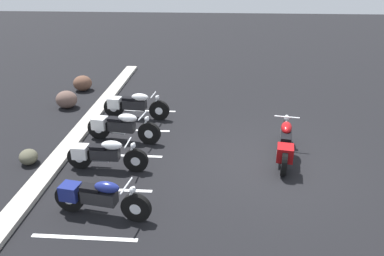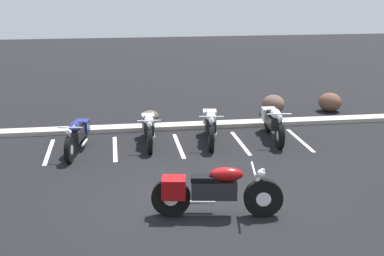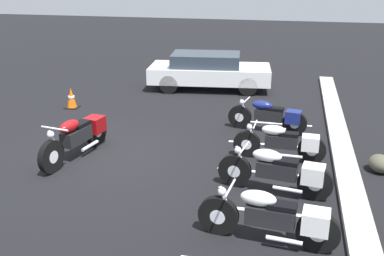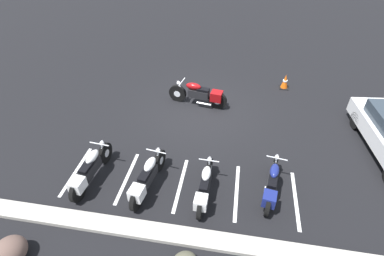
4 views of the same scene
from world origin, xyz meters
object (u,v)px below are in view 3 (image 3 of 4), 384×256
landscape_rock_1 (380,164)px  traffic_cone (71,98)px  parked_bike_1 (284,142)px  parked_bike_0 (271,116)px  parked_bike_3 (274,217)px  parked_bike_2 (280,171)px  car_white (209,70)px  motorcycle_maroon_featured (78,135)px

landscape_rock_1 → traffic_cone: 9.16m
parked_bike_1 → traffic_cone: 7.16m
traffic_cone → parked_bike_1: bearing=68.0°
parked_bike_0 → parked_bike_3: 5.26m
parked_bike_2 → traffic_cone: parked_bike_2 is taller
parked_bike_3 → landscape_rock_1: size_ratio=3.98×
traffic_cone → car_white: bearing=131.5°
motorcycle_maroon_featured → car_white: car_white is taller
car_white → landscape_rock_1: (6.16, 4.96, -0.49)m
motorcycle_maroon_featured → parked_bike_3: 5.31m
parked_bike_0 → parked_bike_1: bearing=111.6°
parked_bike_0 → landscape_rock_1: (2.01, 2.47, -0.25)m
parked_bike_0 → landscape_rock_1: bearing=150.1°
car_white → traffic_cone: 5.02m
car_white → motorcycle_maroon_featured: bearing=-111.1°
parked_bike_2 → landscape_rock_1: parked_bike_2 is taller
parked_bike_2 → car_white: bearing=-60.8°
parked_bike_2 → motorcycle_maroon_featured: bearing=-1.8°
landscape_rock_1 → traffic_cone: traffic_cone is taller
motorcycle_maroon_featured → landscape_rock_1: bearing=104.8°
parked_bike_3 → traffic_cone: 8.98m
parked_bike_2 → landscape_rock_1: 2.58m
motorcycle_maroon_featured → parked_bike_3: motorcycle_maroon_featured is taller
parked_bike_0 → car_white: (-4.15, -2.49, 0.23)m
parked_bike_1 → landscape_rock_1: (0.17, 2.07, -0.25)m
parked_bike_1 → car_white: (-5.99, -2.89, 0.24)m
parked_bike_2 → car_white: (-7.65, -2.87, 0.21)m
parked_bike_2 → traffic_cone: 7.92m
motorcycle_maroon_featured → traffic_cone: bearing=-140.9°
parked_bike_0 → car_white: 4.85m
landscape_rock_1 → parked_bike_0: bearing=-129.2°
parked_bike_3 → traffic_cone: parked_bike_3 is taller
parked_bike_1 → landscape_rock_1: size_ratio=3.69×
landscape_rock_1 → parked_bike_3: bearing=-33.0°
parked_bike_0 → traffic_cone: 6.29m
motorcycle_maroon_featured → car_white: size_ratio=0.54×
traffic_cone → parked_bike_0: bearing=82.4°
parked_bike_3 → traffic_cone: (-6.08, -6.61, -0.17)m
landscape_rock_1 → traffic_cone: size_ratio=0.87×
parked_bike_0 → parked_bike_3: bearing=103.4°
car_white → parked_bike_2: bearing=-76.0°
motorcycle_maroon_featured → parked_bike_0: motorcycle_maroon_featured is taller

